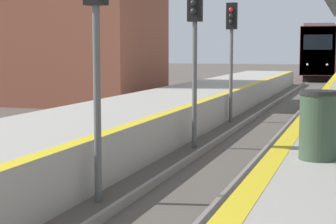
# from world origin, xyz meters

# --- Properties ---
(train) EXTENTS (2.66, 16.62, 4.58)m
(train) POSITION_xyz_m (0.00, 50.85, 2.33)
(train) COLOR black
(train) RESTS_ON ground
(signal_near) EXTENTS (0.36, 0.31, 4.11)m
(signal_near) POSITION_xyz_m (-1.24, 6.51, 2.89)
(signal_near) COLOR #595959
(signal_near) RESTS_ON ground
(signal_mid) EXTENTS (0.36, 0.31, 4.11)m
(signal_mid) POSITION_xyz_m (-1.13, 11.96, 2.89)
(signal_mid) COLOR #595959
(signal_mid) RESTS_ON ground
(signal_far) EXTENTS (0.36, 0.31, 4.11)m
(signal_far) POSITION_xyz_m (-1.35, 17.41, 2.89)
(signal_far) COLOR #595959
(signal_far) RESTS_ON ground
(trash_bin) EXTENTS (0.55, 0.55, 0.97)m
(trash_bin) POSITION_xyz_m (2.25, 6.33, 1.46)
(trash_bin) COLOR #384C38
(trash_bin) RESTS_ON platform_right
(station_building) EXTENTS (13.31, 6.55, 5.68)m
(station_building) POSITION_xyz_m (-12.62, 22.37, 2.85)
(station_building) COLOR brown
(station_building) RESTS_ON ground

